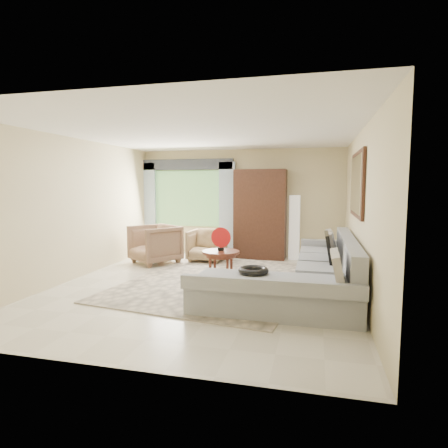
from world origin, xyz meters
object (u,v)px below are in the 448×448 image
(potted_plant, at_px, (140,245))
(armoire, at_px, (260,214))
(sectional_sofa, at_px, (311,279))
(floor_lamp, at_px, (294,227))
(tv_screen, at_px, (329,248))
(armchair_left, at_px, (155,244))
(coffee_table, at_px, (221,268))
(armchair_right, at_px, (207,245))

(potted_plant, xyz_separation_m, armoire, (2.96, 0.34, 0.80))
(sectional_sofa, relative_size, potted_plant, 6.86)
(potted_plant, relative_size, floor_lamp, 0.34)
(tv_screen, bearing_deg, floor_lamp, 105.29)
(armchair_left, distance_m, potted_plant, 1.15)
(coffee_table, xyz_separation_m, armchair_right, (-0.86, 2.06, 0.03))
(armchair_right, height_order, potted_plant, armchair_right)
(tv_screen, bearing_deg, coffee_table, -172.21)
(coffee_table, height_order, armchair_right, armchair_right)
(armchair_right, relative_size, floor_lamp, 0.53)
(armchair_left, height_order, armchair_right, armchair_left)
(armchair_right, bearing_deg, potted_plant, 171.14)
(sectional_sofa, xyz_separation_m, armoire, (-1.23, 2.90, 0.77))
(armoire, bearing_deg, coffee_table, -95.45)
(armchair_right, bearing_deg, armoire, 32.69)
(armchair_left, height_order, floor_lamp, floor_lamp)
(coffee_table, xyz_separation_m, potted_plant, (-2.69, 2.40, -0.08))
(sectional_sofa, distance_m, floor_lamp, 3.03)
(armoire, height_order, floor_lamp, armoire)
(armchair_left, bearing_deg, armchair_right, 61.08)
(tv_screen, relative_size, armchair_left, 0.78)
(tv_screen, xyz_separation_m, armoire, (-1.50, 2.50, 0.33))
(sectional_sofa, relative_size, floor_lamp, 2.31)
(armchair_left, relative_size, potted_plant, 1.87)
(floor_lamp, bearing_deg, armchair_right, -159.03)
(coffee_table, distance_m, armchair_left, 2.48)
(armchair_right, relative_size, potted_plant, 1.58)
(armoire, xyz_separation_m, floor_lamp, (0.80, 0.06, -0.30))
(coffee_table, distance_m, armchair_right, 2.24)
(tv_screen, relative_size, armoire, 0.35)
(tv_screen, xyz_separation_m, armchair_left, (-3.68, 1.33, -0.29))
(tv_screen, height_order, coffee_table, tv_screen)
(potted_plant, xyz_separation_m, floor_lamp, (3.76, 0.40, 0.50))
(sectional_sofa, bearing_deg, tv_screen, 56.13)
(armchair_left, relative_size, armoire, 0.45)
(armchair_right, xyz_separation_m, armoire, (1.12, 0.68, 0.69))
(armchair_left, height_order, armoire, armoire)
(armchair_right, relative_size, armoire, 0.38)
(coffee_table, height_order, armoire, armoire)
(potted_plant, relative_size, armoire, 0.24)
(tv_screen, distance_m, armchair_right, 3.21)
(sectional_sofa, relative_size, armchair_left, 3.67)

